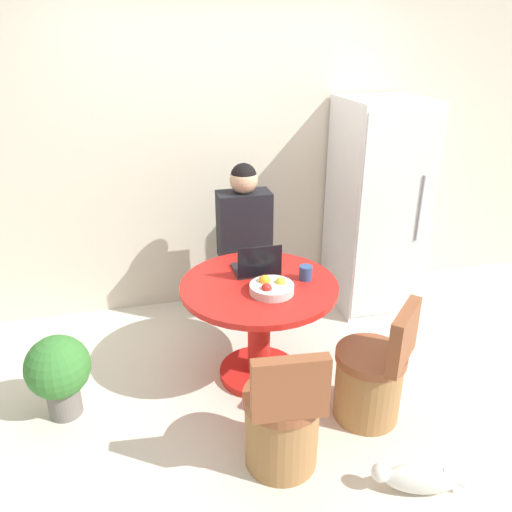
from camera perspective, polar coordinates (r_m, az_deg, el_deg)
ground_plane at (r=3.43m, az=1.42°, el=-15.92°), size 12.00×12.00×0.00m
wall_back at (r=4.16m, az=-3.80°, el=11.54°), size 7.00×0.06×2.60m
refrigerator at (r=4.29m, az=13.51°, el=5.45°), size 0.64×0.71×1.75m
dining_table at (r=3.35m, az=0.41°, el=-6.66°), size 1.03×1.03×0.73m
chair_near_right_corner at (r=3.21m, az=13.07°, el=-13.53°), size 0.50×0.50×0.81m
chair_near_camera at (r=2.85m, az=3.04°, el=-18.56°), size 0.43×0.44×0.81m
person_seated at (r=3.89m, az=-1.48°, el=2.04°), size 0.40×0.37×1.35m
laptop at (r=3.35m, az=0.09°, el=-1.24°), size 0.30×0.25×0.22m
fruit_bowl at (r=3.11m, az=1.77°, el=-3.63°), size 0.28×0.28×0.10m
coffee_cup at (r=3.28m, az=5.71°, el=-1.92°), size 0.09×0.09×0.09m
cat at (r=2.97m, az=17.91°, el=-23.03°), size 0.49×0.24×0.17m
potted_plant at (r=3.35m, az=-21.63°, el=-12.11°), size 0.39×0.39×0.55m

